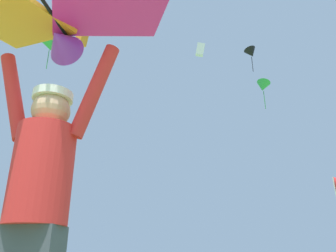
% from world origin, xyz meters
% --- Properties ---
extents(kite_flyer_person, '(0.80, 0.42, 1.92)m').
position_xyz_m(kite_flyer_person, '(-0.10, 0.26, 0.94)').
color(kite_flyer_person, '#424751').
rests_on(kite_flyer_person, ground).
extents(held_stunt_kite, '(1.58, 1.03, 0.39)m').
position_xyz_m(held_stunt_kite, '(-0.09, 0.20, 2.12)').
color(held_stunt_kite, black).
extents(distant_kite_green_overhead_distant, '(1.52, 1.53, 3.18)m').
position_xyz_m(distant_kite_green_overhead_distant, '(-1.97, 29.72, 16.87)').
color(distant_kite_green_overhead_distant, green).
extents(distant_kite_green_low_right, '(1.06, 1.08, 1.76)m').
position_xyz_m(distant_kite_green_low_right, '(-9.94, 9.55, 10.84)').
color(distant_kite_green_low_right, green).
extents(distant_kite_black_mid_right, '(1.71, 1.60, 2.62)m').
position_xyz_m(distant_kite_black_mid_right, '(-2.31, 26.37, 18.82)').
color(distant_kite_black_mid_right, black).
extents(distant_kite_orange_mid_left, '(0.78, 0.64, 1.01)m').
position_xyz_m(distant_kite_orange_mid_left, '(-11.43, 13.55, 14.39)').
color(distant_kite_orange_mid_left, orange).
extents(distant_kite_white_high_right, '(1.32, 1.20, 1.55)m').
position_xyz_m(distant_kite_white_high_right, '(-7.86, 28.38, 22.00)').
color(distant_kite_white_high_right, white).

